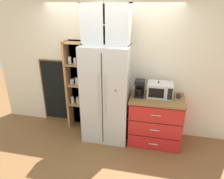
{
  "coord_description": "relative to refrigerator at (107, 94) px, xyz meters",
  "views": [
    {
      "loc": [
        0.88,
        -3.47,
        2.49
      ],
      "look_at": [
        0.1,
        0.02,
        1.01
      ],
      "focal_mm": 33.57,
      "sensor_mm": 36.0,
      "label": 1
    }
  ],
  "objects": [
    {
      "name": "mug_charcoal",
      "position": [
        1.29,
        0.07,
        0.05
      ],
      "size": [
        0.11,
        0.08,
        0.09
      ],
      "color": "#2D2D33",
      "rests_on": "counter_cabinet"
    },
    {
      "name": "microwave",
      "position": [
        0.96,
        0.06,
        0.14
      ],
      "size": [
        0.44,
        0.33,
        0.26
      ],
      "color": "silver",
      "rests_on": "counter_cabinet"
    },
    {
      "name": "mug_red",
      "position": [
        0.93,
        0.04,
        0.05
      ],
      "size": [
        0.11,
        0.07,
        0.08
      ],
      "color": "red",
      "rests_on": "counter_cabinet"
    },
    {
      "name": "upper_cabinet",
      "position": [
        -0.0,
        0.05,
        1.25
      ],
      "size": [
        0.81,
        0.32,
        0.67
      ],
      "color": "silver",
      "rests_on": "refrigerator"
    },
    {
      "name": "ground_plane",
      "position": [
        -0.0,
        -0.02,
        -0.91
      ],
      "size": [
        10.62,
        10.62,
        0.0
      ],
      "primitive_type": "plane",
      "color": "brown"
    },
    {
      "name": "bottle_green",
      "position": [
        0.93,
        0.08,
        0.11
      ],
      "size": [
        0.07,
        0.07,
        0.25
      ],
      "color": "#285B33",
      "rests_on": "counter_cabinet"
    },
    {
      "name": "counter_cabinet",
      "position": [
        0.93,
        0.01,
        -0.45
      ],
      "size": [
        0.96,
        0.67,
        0.92
      ],
      "color": "red",
      "rests_on": "ground"
    },
    {
      "name": "coffee_maker",
      "position": [
        0.61,
        0.02,
        0.16
      ],
      "size": [
        0.17,
        0.2,
        0.31
      ],
      "color": "black",
      "rests_on": "counter_cabinet"
    },
    {
      "name": "pantry_shelf_column",
      "position": [
        -0.67,
        0.26,
        0.03
      ],
      "size": [
        0.46,
        0.3,
        1.84
      ],
      "color": "brown",
      "rests_on": "ground"
    },
    {
      "name": "chalkboard_menu",
      "position": [
        -1.22,
        0.31,
        -0.2
      ],
      "size": [
        0.6,
        0.04,
        1.41
      ],
      "color": "brown",
      "rests_on": "ground"
    },
    {
      "name": "refrigerator",
      "position": [
        0.0,
        0.0,
        0.0
      ],
      "size": [
        0.85,
        0.69,
        1.83
      ],
      "color": "silver",
      "rests_on": "ground"
    },
    {
      "name": "bottle_amber",
      "position": [
        0.93,
        0.05,
        0.14
      ],
      "size": [
        0.06,
        0.06,
        0.29
      ],
      "color": "brown",
      "rests_on": "counter_cabinet"
    },
    {
      "name": "wall_back_cream",
      "position": [
        -0.0,
        0.38,
        0.36
      ],
      "size": [
        4.93,
        0.1,
        2.55
      ],
      "primitive_type": "cube",
      "color": "silver",
      "rests_on": "ground"
    }
  ]
}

